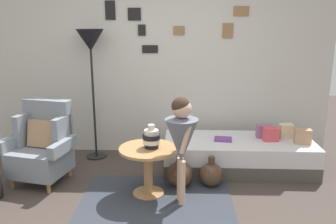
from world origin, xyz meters
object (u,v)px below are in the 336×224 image
at_px(floor_lamp, 91,47).
at_px(person_child, 181,137).
at_px(armchair, 43,146).
at_px(side_table, 148,161).
at_px(daybed, 238,154).
at_px(book_on_daybed, 223,139).
at_px(demijohn_near, 180,174).
at_px(demijohn_far, 211,174).
at_px(vase_striped, 151,138).

bearing_deg(floor_lamp, person_child, -46.34).
height_order(floor_lamp, person_child, floor_lamp).
xyz_separation_m(armchair, side_table, (1.29, -0.33, -0.04)).
bearing_deg(person_child, daybed, 50.51).
relative_size(side_table, book_on_daybed, 2.88).
relative_size(armchair, daybed, 0.51).
xyz_separation_m(daybed, person_child, (-0.75, -0.90, 0.54)).
xyz_separation_m(daybed, demijohn_near, (-0.76, -0.53, -0.04)).
bearing_deg(demijohn_near, demijohn_far, 4.73).
relative_size(daybed, vase_striped, 7.33).
xyz_separation_m(side_table, book_on_daybed, (0.90, 0.70, 0.01)).
height_order(side_table, demijohn_far, side_table).
height_order(daybed, book_on_daybed, book_on_daybed).
height_order(side_table, demijohn_near, side_table).
bearing_deg(vase_striped, demijohn_near, 30.68).
xyz_separation_m(vase_striped, person_child, (0.32, -0.19, 0.09)).
distance_m(vase_striped, floor_lamp, 1.65).
bearing_deg(side_table, demijohn_far, 17.55).
xyz_separation_m(daybed, side_table, (-1.11, -0.73, 0.20)).
bearing_deg(daybed, armchair, -170.61).
bearing_deg(floor_lamp, daybed, -10.35).
xyz_separation_m(vase_striped, demijohn_far, (0.68, 0.22, -0.51)).
distance_m(daybed, vase_striped, 1.37).
distance_m(side_table, vase_striped, 0.26).
bearing_deg(demijohn_far, floor_lamp, 151.22).
distance_m(vase_striped, demijohn_near, 0.62).
bearing_deg(armchair, side_table, -14.27).
xyz_separation_m(floor_lamp, demijohn_near, (1.19, -0.89, -1.39)).
distance_m(armchair, vase_striped, 1.39).
xyz_separation_m(daybed, floor_lamp, (-1.95, 0.36, 1.35)).
relative_size(side_table, person_child, 0.55).
xyz_separation_m(armchair, vase_striped, (1.33, -0.32, 0.22)).
xyz_separation_m(person_child, demijohn_near, (-0.01, 0.37, -0.59)).
bearing_deg(demijohn_far, book_on_daybed, 68.74).
distance_m(side_table, book_on_daybed, 1.14).
bearing_deg(vase_striped, person_child, -30.23).
relative_size(floor_lamp, book_on_daybed, 8.09).
bearing_deg(armchair, daybed, 9.39).
height_order(person_child, demijohn_near, person_child).
xyz_separation_m(floor_lamp, person_child, (1.20, -1.26, -0.80)).
bearing_deg(armchair, vase_striped, -13.44).
bearing_deg(book_on_daybed, armchair, -170.32).
bearing_deg(demijohn_far, daybed, 51.94).
bearing_deg(demijohn_far, vase_striped, -162.30).
distance_m(demijohn_near, demijohn_far, 0.37).
xyz_separation_m(book_on_daybed, demijohn_far, (-0.19, -0.48, -0.27)).
distance_m(daybed, demijohn_far, 0.64).
height_order(daybed, person_child, person_child).
bearing_deg(demijohn_far, demijohn_near, -175.27).
bearing_deg(demijohn_far, person_child, -131.18).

